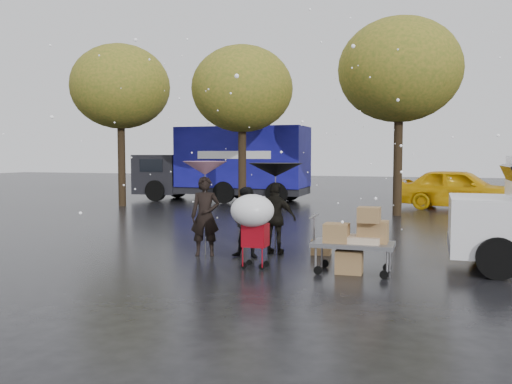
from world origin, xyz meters
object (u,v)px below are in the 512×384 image
(person_black, at_px, (275,218))
(shopping_cart, at_px, (253,215))
(blue_truck, at_px, (226,164))
(person_pink, at_px, (205,216))
(vendor_cart, at_px, (358,235))
(yellow_taxi, at_px, (460,189))

(person_black, height_order, shopping_cart, person_black)
(shopping_cart, distance_m, blue_truck, 15.47)
(person_pink, bearing_deg, vendor_cart, -29.40)
(blue_truck, xyz_separation_m, yellow_taxi, (10.40, -0.76, -0.93))
(shopping_cart, bearing_deg, yellow_taxi, 72.28)
(person_pink, height_order, shopping_cart, person_pink)
(vendor_cart, distance_m, blue_truck, 16.15)
(person_pink, distance_m, shopping_cart, 1.80)
(person_pink, distance_m, vendor_cart, 3.53)
(person_black, height_order, blue_truck, blue_truck)
(person_pink, height_order, person_black, person_pink)
(shopping_cart, bearing_deg, person_pink, 144.49)
(person_pink, distance_m, yellow_taxi, 13.66)
(vendor_cart, bearing_deg, person_black, 144.66)
(person_black, bearing_deg, blue_truck, -61.46)
(person_pink, bearing_deg, shopping_cart, -51.97)
(person_black, relative_size, shopping_cart, 1.10)
(vendor_cart, distance_m, yellow_taxi, 13.39)
(yellow_taxi, bearing_deg, person_pink, 166.37)
(blue_truck, relative_size, yellow_taxi, 1.70)
(person_pink, xyz_separation_m, shopping_cart, (1.45, -1.04, 0.19))
(vendor_cart, xyz_separation_m, blue_truck, (-8.08, 13.95, 1.03))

